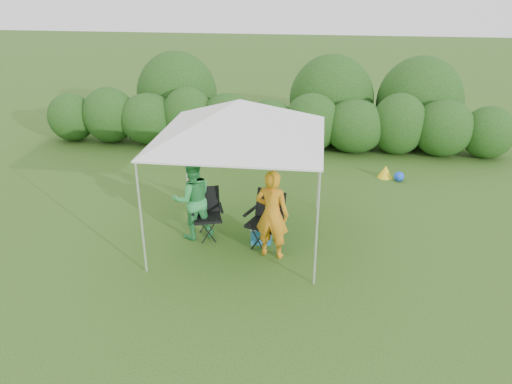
# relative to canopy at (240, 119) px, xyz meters

# --- Properties ---
(ground) EXTENTS (70.00, 70.00, 0.00)m
(ground) POSITION_rel_canopy_xyz_m (0.00, -0.50, -2.46)
(ground) COLOR #385F1D
(hedge) EXTENTS (13.96, 1.53, 1.80)m
(hedge) POSITION_rel_canopy_xyz_m (0.00, 5.50, -1.64)
(hedge) COLOR #234E18
(hedge) RESTS_ON ground
(canopy) EXTENTS (3.10, 3.10, 2.83)m
(canopy) POSITION_rel_canopy_xyz_m (0.00, 0.00, 0.00)
(canopy) COLOR silver
(canopy) RESTS_ON ground
(chair_right) EXTENTS (0.81, 0.78, 1.08)m
(chair_right) POSITION_rel_canopy_xyz_m (0.53, -0.22, -1.85)
(chair_right) COLOR black
(chair_right) RESTS_ON ground
(chair_left) EXTENTS (0.74, 0.70, 1.00)m
(chair_left) POSITION_rel_canopy_xyz_m (-0.71, -0.03, -1.89)
(chair_left) COLOR black
(chair_left) RESTS_ON ground
(man) EXTENTS (0.71, 0.54, 1.74)m
(man) POSITION_rel_canopy_xyz_m (0.68, -0.65, -1.59)
(man) COLOR orange
(man) RESTS_ON ground
(woman) EXTENTS (1.01, 0.94, 1.68)m
(woman) POSITION_rel_canopy_xyz_m (-0.95, -0.11, -1.62)
(woman) COLOR green
(woman) RESTS_ON ground
(cooler) EXTENTS (0.43, 0.32, 0.35)m
(cooler) POSITION_rel_canopy_xyz_m (0.43, -0.18, -2.29)
(cooler) COLOR #206994
(cooler) RESTS_ON ground
(bottle) EXTENTS (0.06, 0.06, 0.21)m
(bottle) POSITION_rel_canopy_xyz_m (0.49, -0.22, -2.01)
(bottle) COLOR #592D0C
(bottle) RESTS_ON cooler
(lawn_toy) EXTENTS (0.64, 0.53, 0.32)m
(lawn_toy) POSITION_rel_canopy_xyz_m (3.32, 3.53, -2.31)
(lawn_toy) COLOR yellow
(lawn_toy) RESTS_ON ground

